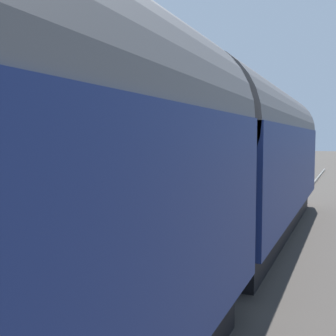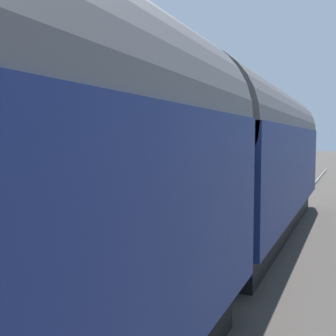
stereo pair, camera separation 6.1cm
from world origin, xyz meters
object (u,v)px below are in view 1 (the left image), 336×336
object	(u,v)px
train	(190,166)
station_building	(64,144)
planter_bench_left	(226,166)
planter_edge_far	(197,168)
planter_under_sign	(247,167)
planter_corner_building	(196,166)
planter_edge_near	(234,167)
bench_by_lamp	(185,172)
tree_far_left	(130,110)

from	to	relation	value
train	station_building	world-z (taller)	station_building
planter_bench_left	planter_edge_far	size ratio (longest dim) A/B	1.32
planter_under_sign	planter_corner_building	distance (m)	3.02
planter_bench_left	station_building	bearing A→B (deg)	171.37
station_building	planter_edge_near	bearing A→B (deg)	-22.24
planter_under_sign	planter_corner_building	size ratio (longest dim) A/B	1.00
station_building	planter_corner_building	distance (m)	11.88
bench_by_lamp	planter_corner_building	bearing A→B (deg)	15.33
station_building	planter_edge_far	world-z (taller)	station_building
planter_bench_left	planter_corner_building	bearing A→B (deg)	113.39
train	planter_corner_building	size ratio (longest dim) A/B	22.49
planter_edge_near	train	bearing A→B (deg)	-168.95
planter_corner_building	tree_far_left	world-z (taller)	tree_far_left
station_building	bench_by_lamp	distance (m)	6.00
planter_under_sign	planter_edge_near	size ratio (longest dim) A/B	0.99
bench_by_lamp	planter_edge_far	bearing A→B (deg)	7.76
planter_under_sign	train	bearing A→B (deg)	-170.91
planter_edge_far	planter_corner_building	bearing A→B (deg)	20.25
station_building	tree_far_left	distance (m)	15.23
tree_far_left	planter_bench_left	bearing A→B (deg)	-103.00
train	tree_far_left	world-z (taller)	tree_far_left
planter_under_sign	planter_edge_far	world-z (taller)	planter_edge_far
planter_bench_left	planter_corner_building	xyz separation A→B (m)	(-0.68, 1.58, 0.04)
planter_corner_building	tree_far_left	distance (m)	7.00
bench_by_lamp	planter_bench_left	bearing A→B (deg)	1.14
bench_by_lamp	tree_far_left	distance (m)	11.78
planter_edge_far	train	bearing A→B (deg)	-161.08
planter_edge_far	planter_corner_building	world-z (taller)	planter_edge_far
planter_edge_near	tree_far_left	world-z (taller)	tree_far_left
planter_corner_building	planter_bench_left	bearing A→B (deg)	-66.61
bench_by_lamp	planter_edge_far	size ratio (longest dim) A/B	1.75
train	planter_edge_far	world-z (taller)	train
station_building	planter_edge_far	bearing A→B (deg)	-11.78
station_building	planter_edge_near	world-z (taller)	station_building
planter_bench_left	planter_corner_building	distance (m)	1.72
planter_bench_left	planter_edge_near	size ratio (longest dim) A/B	1.13
planter_under_sign	planter_edge_far	size ratio (longest dim) A/B	1.16
planter_under_sign	planter_corner_building	xyz separation A→B (m)	(0.17, 3.01, -0.01)
planter_edge_far	planter_edge_near	world-z (taller)	planter_edge_near
train	planter_under_sign	distance (m)	15.88
bench_by_lamp	planter_under_sign	size ratio (longest dim) A/B	1.52
planter_corner_building	planter_edge_near	distance (m)	4.64
station_building	planter_bench_left	bearing A→B (deg)	-8.63
train	station_building	distance (m)	7.09
planter_bench_left	planter_edge_near	bearing A→B (deg)	-159.80
station_building	planter_corner_building	world-z (taller)	station_building
planter_edge_near	planter_bench_left	bearing A→B (deg)	20.20
tree_far_left	planter_edge_near	bearing A→B (deg)	-123.62
planter_edge_far	planter_corner_building	distance (m)	3.97
planter_edge_far	tree_far_left	distance (m)	9.83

